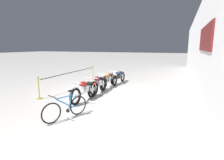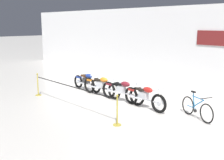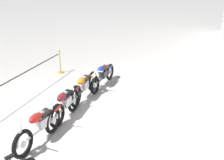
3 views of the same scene
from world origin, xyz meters
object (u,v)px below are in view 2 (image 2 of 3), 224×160
object	(u,v)px
motorcycle_orange_1	(101,86)
motorcycle_maroon_2	(122,91)
bicycle	(197,108)
stanchion_mid_left	(117,115)
stanchion_far_left	(55,87)
motorcycle_red_3	(144,97)
motorcycle_blue_0	(87,81)

from	to	relation	value
motorcycle_orange_1	motorcycle_maroon_2	xyz separation A→B (m)	(1.35, 0.02, 0.01)
motorcycle_maroon_2	bicycle	world-z (taller)	motorcycle_maroon_2
motorcycle_maroon_2	stanchion_mid_left	size ratio (longest dim) A/B	2.25
stanchion_far_left	stanchion_mid_left	xyz separation A→B (m)	(3.78, 0.00, -0.30)
stanchion_mid_left	motorcycle_orange_1	bearing A→B (deg)	147.05
motorcycle_red_3	stanchion_mid_left	bearing A→B (deg)	-73.59
stanchion_far_left	stanchion_mid_left	bearing A→B (deg)	0.00
motorcycle_red_3	stanchion_mid_left	distance (m)	2.17
motorcycle_orange_1	stanchion_mid_left	distance (m)	3.84
motorcycle_blue_0	bicycle	size ratio (longest dim) A/B	1.34
motorcycle_maroon_2	bicycle	distance (m)	3.33
motorcycle_orange_1	motorcycle_maroon_2	size ratio (longest dim) A/B	1.02
motorcycle_orange_1	stanchion_far_left	size ratio (longest dim) A/B	0.45
motorcycle_blue_0	motorcycle_maroon_2	size ratio (longest dim) A/B	0.90
bicycle	stanchion_mid_left	world-z (taller)	stanchion_mid_left
motorcycle_orange_1	motorcycle_maroon_2	distance (m)	1.35
stanchion_mid_left	motorcycle_red_3	bearing A→B (deg)	106.41
motorcycle_blue_0	bicycle	distance (m)	5.98
motorcycle_red_3	motorcycle_blue_0	bearing A→B (deg)	177.16
stanchion_mid_left	motorcycle_blue_0	bearing A→B (deg)	153.42
motorcycle_red_3	stanchion_far_left	xyz separation A→B (m)	(-3.17, -2.08, 0.19)
motorcycle_maroon_2	stanchion_far_left	world-z (taller)	stanchion_far_left
motorcycle_red_3	bicycle	distance (m)	2.09
bicycle	stanchion_mid_left	distance (m)	2.90
motorcycle_blue_0	bicycle	world-z (taller)	bicycle
motorcycle_blue_0	motorcycle_orange_1	distance (m)	1.34
motorcycle_blue_0	motorcycle_red_3	distance (m)	3.94
motorcycle_blue_0	motorcycle_orange_1	xyz separation A→B (m)	(1.33, -0.19, 0.02)
motorcycle_blue_0	motorcycle_red_3	xyz separation A→B (m)	(3.94, -0.20, 0.01)
motorcycle_maroon_2	bicycle	xyz separation A→B (m)	(3.30, 0.42, -0.12)
stanchion_far_left	motorcycle_blue_0	bearing A→B (deg)	108.68
motorcycle_red_3	stanchion_far_left	bearing A→B (deg)	-146.70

